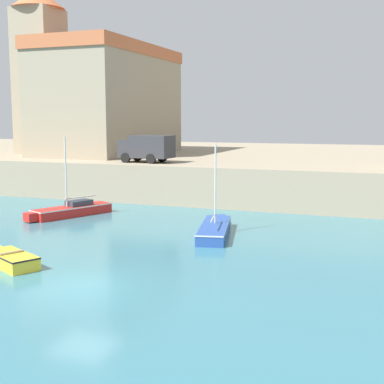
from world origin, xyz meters
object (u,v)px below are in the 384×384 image
Objects in this scene: sailboat_red_2 at (71,210)px; church at (99,95)px; dinghy_yellow_4 at (10,259)px; truck_on_quay at (147,148)px; sailboat_blue_3 at (215,229)px.

sailboat_red_2 is 21.03m from church.
truck_on_quay reaches higher than dinghy_yellow_4.
truck_on_quay is (-2.92, 20.47, 3.91)m from dinghy_yellow_4.
truck_on_quay is at bearing 130.55° from sailboat_blue_3.
church is at bearing 114.24° from sailboat_red_2.
truck_on_quay is at bearing 80.41° from sailboat_red_2.
sailboat_blue_3 is 28.62m from church.
church is at bearing 137.35° from truck_on_quay.
dinghy_yellow_4 is (4.42, -11.60, -0.10)m from sailboat_red_2.
sailboat_blue_3 is (10.98, -2.21, -0.06)m from sailboat_red_2.
sailboat_blue_3 is at bearing -49.45° from truck_on_quay.
sailboat_blue_3 is at bearing -46.28° from church.
church reaches higher than dinghy_yellow_4.
dinghy_yellow_4 is at bearing -124.93° from sailboat_blue_3.
sailboat_blue_3 is at bearing -11.38° from sailboat_red_2.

